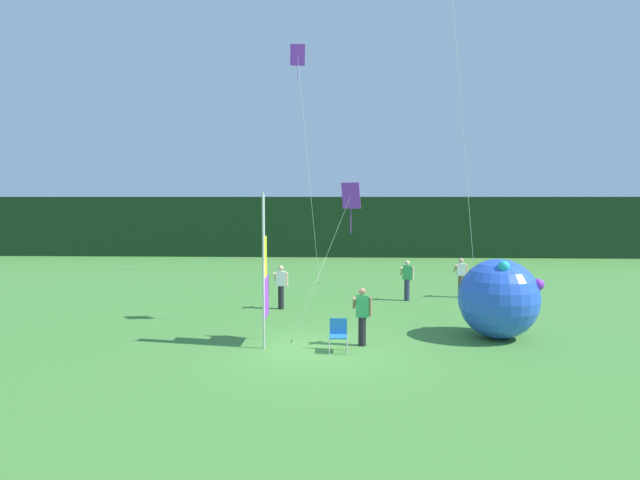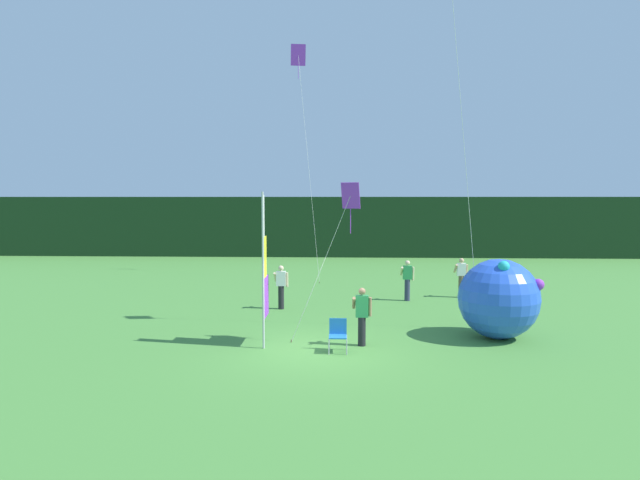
{
  "view_description": "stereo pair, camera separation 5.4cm",
  "coord_description": "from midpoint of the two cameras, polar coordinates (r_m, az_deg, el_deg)",
  "views": [
    {
      "loc": [
        0.73,
        -14.79,
        4.22
      ],
      "look_at": [
        -0.03,
        3.65,
        2.79
      ],
      "focal_mm": 30.72,
      "sensor_mm": 36.0,
      "label": 1
    },
    {
      "loc": [
        0.78,
        -14.79,
        4.22
      ],
      "look_at": [
        -0.03,
        3.65,
        2.79
      ],
      "focal_mm": 30.72,
      "sensor_mm": 36.0,
      "label": 2
    }
  ],
  "objects": [
    {
      "name": "person_near_banner",
      "position": [
        15.77,
        4.32,
        -7.78
      ],
      "size": [
        0.55,
        0.48,
        1.67
      ],
      "color": "black",
      "rests_on": "ground"
    },
    {
      "name": "distant_treeline",
      "position": [
        39.78,
        1.25,
        1.43
      ],
      "size": [
        80.0,
        2.4,
        4.29
      ],
      "primitive_type": "cube",
      "color": "black",
      "rests_on": "ground"
    },
    {
      "name": "kite_purple_diamond_2",
      "position": [
        15.61,
        2.86,
        3.85
      ],
      "size": [
        2.01,
        0.36,
        4.66
      ],
      "color": "brown",
      "rests_on": "ground"
    },
    {
      "name": "ground_plane",
      "position": [
        15.4,
        -0.57,
        -11.48
      ],
      "size": [
        120.0,
        120.0,
        0.0
      ],
      "primitive_type": "plane",
      "color": "#478438"
    },
    {
      "name": "folding_chair",
      "position": [
        15.26,
        1.82,
        -9.64
      ],
      "size": [
        0.51,
        0.51,
        0.89
      ],
      "color": "#BCBCC1",
      "rests_on": "ground"
    },
    {
      "name": "person_far_left",
      "position": [
        20.86,
        -4.17,
        -4.78
      ],
      "size": [
        0.55,
        0.48,
        1.66
      ],
      "color": "black",
      "rests_on": "ground"
    },
    {
      "name": "banner_flag",
      "position": [
        15.6,
        -5.85,
        -3.4
      ],
      "size": [
        0.06,
        1.03,
        4.39
      ],
      "color": "#B7B7BC",
      "rests_on": "ground"
    },
    {
      "name": "inflatable_balloon",
      "position": [
        17.33,
        18.04,
        -5.81
      ],
      "size": [
        2.4,
        2.4,
        2.42
      ],
      "color": "blue",
      "rests_on": "ground"
    },
    {
      "name": "kite_purple_diamond_1",
      "position": [
        30.61,
        -2.3,
        17.7
      ],
      "size": [
        1.71,
        3.29,
        12.39
      ],
      "color": "brown",
      "rests_on": "ground"
    },
    {
      "name": "person_far_right",
      "position": [
        22.76,
        8.99,
        -4.06
      ],
      "size": [
        0.55,
        0.48,
        1.66
      ],
      "color": "#2D334C",
      "rests_on": "ground"
    },
    {
      "name": "person_mid_field",
      "position": [
        23.96,
        14.39,
        -3.69
      ],
      "size": [
        0.55,
        0.48,
        1.68
      ],
      "color": "brown",
      "rests_on": "ground"
    }
  ]
}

